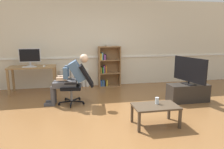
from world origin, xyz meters
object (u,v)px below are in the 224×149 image
Objects in this scene: tv_screen at (190,70)px; bookshelf at (108,66)px; drinking_glass at (157,101)px; person_seated at (70,78)px; computer_desk at (33,70)px; keyboard at (30,67)px; radiator at (75,78)px; tv_stand at (188,93)px; imac_monitor at (30,56)px; coffee_table at (155,108)px; computer_mouse at (44,66)px; office_chair at (78,83)px.

bookshelf is at bearing 27.29° from tv_screen.
person_seated is at bearing 137.69° from drinking_glass.
computer_desk is at bearing 53.17° from tv_screen.
person_seated is (1.09, -1.05, -0.12)m from keyboard.
tv_stand is (2.73, -1.96, -0.06)m from radiator.
imac_monitor is 3.85m from drinking_glass.
radiator is at bearing -178.99° from person_seated.
tv_stand is 1.21× the size of coffee_table.
keyboard is at bearing -169.07° from bookshelf.
keyboard is at bearing 135.59° from coffee_table.
bookshelf reaches higher than imac_monitor.
computer_mouse is 1.09m from radiator.
tv_screen is (3.94, -1.43, 0.02)m from keyboard.
bookshelf reaches higher than coffee_table.
keyboard is 3.65m from drinking_glass.
tv_stand is at bearing 87.71° from person_seated.
bookshelf is at bearing 10.93° from keyboard.
radiator is at bearing 31.84° from computer_mouse.
computer_desk is 2.22m from bookshelf.
keyboard is 0.27× the size of bookshelf.
imac_monitor reaches higher than keyboard.
bookshelf reaches higher than tv_stand.
tv_screen is (2.73, -1.96, 0.51)m from radiator.
person_seated reaches higher than keyboard.
computer_mouse reaches higher than computer_desk.
office_chair is (1.28, -1.28, -0.52)m from imac_monitor.
radiator is at bearing 39.51° from tv_screen.
tv_stand is 0.57m from tv_screen.
person_seated is at bearing -48.83° from computer_desk.
office_chair is 0.22m from person_seated.
tv_screen reaches higher than radiator.
imac_monitor is at bearing -133.80° from person_seated.
tv_screen is at bearing -22.13° from computer_mouse.
tv_screen is at bearing -21.92° from computer_desk.
office_chair reaches higher than computer_mouse.
computer_mouse is (0.38, 0.02, 0.01)m from keyboard.
tv_screen reaches higher than computer_mouse.
imac_monitor reaches higher than person_seated.
tv_screen is at bearing -22.59° from imac_monitor.
office_chair is 0.79× the size of person_seated.
tv_screen is (3.95, -1.64, -0.26)m from imac_monitor.
bookshelf reaches higher than person_seated.
computer_desk is at bearing 158.07° from tv_stand.
keyboard is at bearing -124.86° from office_chair.
computer_mouse is 1.29m from person_seated.
tv_stand is (3.89, -1.57, -0.42)m from computer_desk.
tv_stand is at bearing -47.84° from bookshelf.
tv_screen reaches higher than coffee_table.
computer_desk is 3.71m from drinking_glass.
bookshelf reaches higher than tv_screen.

